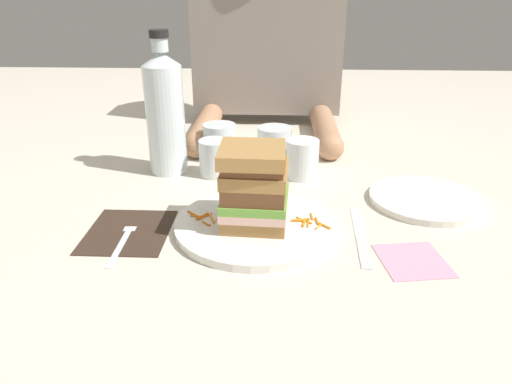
{
  "coord_description": "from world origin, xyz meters",
  "views": [
    {
      "loc": [
        0.01,
        -0.71,
        0.38
      ],
      "look_at": [
        -0.02,
        0.01,
        0.05
      ],
      "focal_mm": 33.35,
      "sensor_mm": 36.0,
      "label": 1
    }
  ],
  "objects_px": {
    "napkin_pink": "(413,260)",
    "fork": "(125,236)",
    "sandwich": "(255,186)",
    "empty_tumbler_1": "(220,142)",
    "empty_tumbler_2": "(215,158)",
    "water_bottle": "(165,112)",
    "napkin_dark": "(129,231)",
    "side_plate": "(426,199)",
    "juice_glass": "(302,161)",
    "diner_across": "(267,22)",
    "knife": "(360,236)",
    "empty_tumbler_0": "(274,143)",
    "main_plate": "(255,225)"
  },
  "relations": [
    {
      "from": "empty_tumbler_2",
      "to": "main_plate",
      "type": "bearing_deg",
      "value": -67.93
    },
    {
      "from": "water_bottle",
      "to": "diner_across",
      "type": "bearing_deg",
      "value": 63.56
    },
    {
      "from": "empty_tumbler_1",
      "to": "knife",
      "type": "bearing_deg",
      "value": -52.96
    },
    {
      "from": "juice_glass",
      "to": "empty_tumbler_0",
      "type": "bearing_deg",
      "value": 118.36
    },
    {
      "from": "napkin_dark",
      "to": "knife",
      "type": "bearing_deg",
      "value": -0.16
    },
    {
      "from": "napkin_dark",
      "to": "juice_glass",
      "type": "distance_m",
      "value": 0.39
    },
    {
      "from": "water_bottle",
      "to": "napkin_pink",
      "type": "xyz_separation_m",
      "value": [
        0.43,
        -0.34,
        -0.13
      ]
    },
    {
      "from": "main_plate",
      "to": "empty_tumbler_2",
      "type": "height_order",
      "value": "empty_tumbler_2"
    },
    {
      "from": "juice_glass",
      "to": "water_bottle",
      "type": "xyz_separation_m",
      "value": [
        -0.28,
        0.02,
        0.09
      ]
    },
    {
      "from": "empty_tumbler_0",
      "to": "empty_tumbler_1",
      "type": "relative_size",
      "value": 0.96
    },
    {
      "from": "napkin_pink",
      "to": "napkin_dark",
      "type": "bearing_deg",
      "value": 171.17
    },
    {
      "from": "empty_tumbler_2",
      "to": "napkin_pink",
      "type": "height_order",
      "value": "empty_tumbler_2"
    },
    {
      "from": "side_plate",
      "to": "empty_tumbler_0",
      "type": "bearing_deg",
      "value": 142.08
    },
    {
      "from": "knife",
      "to": "empty_tumbler_2",
      "type": "height_order",
      "value": "empty_tumbler_2"
    },
    {
      "from": "knife",
      "to": "water_bottle",
      "type": "distance_m",
      "value": 0.47
    },
    {
      "from": "empty_tumbler_2",
      "to": "napkin_pink",
      "type": "bearing_deg",
      "value": -44.24
    },
    {
      "from": "napkin_dark",
      "to": "side_plate",
      "type": "height_order",
      "value": "side_plate"
    },
    {
      "from": "napkin_dark",
      "to": "diner_across",
      "type": "bearing_deg",
      "value": 72.63
    },
    {
      "from": "main_plate",
      "to": "knife",
      "type": "relative_size",
      "value": 1.33
    },
    {
      "from": "diner_across",
      "to": "empty_tumbler_1",
      "type": "bearing_deg",
      "value": -107.14
    },
    {
      "from": "sandwich",
      "to": "knife",
      "type": "bearing_deg",
      "value": -6.51
    },
    {
      "from": "sandwich",
      "to": "napkin_pink",
      "type": "relative_size",
      "value": 1.33
    },
    {
      "from": "empty_tumbler_2",
      "to": "water_bottle",
      "type": "bearing_deg",
      "value": 170.35
    },
    {
      "from": "napkin_pink",
      "to": "fork",
      "type": "bearing_deg",
      "value": 174.01
    },
    {
      "from": "sandwich",
      "to": "diner_across",
      "type": "height_order",
      "value": "diner_across"
    },
    {
      "from": "napkin_dark",
      "to": "juice_glass",
      "type": "xyz_separation_m",
      "value": [
        0.29,
        0.25,
        0.03
      ]
    },
    {
      "from": "main_plate",
      "to": "juice_glass",
      "type": "distance_m",
      "value": 0.25
    },
    {
      "from": "juice_glass",
      "to": "water_bottle",
      "type": "distance_m",
      "value": 0.3
    },
    {
      "from": "empty_tumbler_1",
      "to": "fork",
      "type": "bearing_deg",
      "value": -106.54
    },
    {
      "from": "fork",
      "to": "diner_across",
      "type": "relative_size",
      "value": 0.29
    },
    {
      "from": "main_plate",
      "to": "knife",
      "type": "height_order",
      "value": "main_plate"
    },
    {
      "from": "main_plate",
      "to": "napkin_pink",
      "type": "relative_size",
      "value": 2.67
    },
    {
      "from": "sandwich",
      "to": "napkin_dark",
      "type": "bearing_deg",
      "value": -174.9
    },
    {
      "from": "empty_tumbler_1",
      "to": "side_plate",
      "type": "distance_m",
      "value": 0.46
    },
    {
      "from": "water_bottle",
      "to": "empty_tumbler_2",
      "type": "xyz_separation_m",
      "value": [
        0.1,
        -0.02,
        -0.09
      ]
    },
    {
      "from": "sandwich",
      "to": "empty_tumbler_1",
      "type": "bearing_deg",
      "value": 105.96
    },
    {
      "from": "water_bottle",
      "to": "diner_across",
      "type": "distance_m",
      "value": 0.47
    },
    {
      "from": "napkin_pink",
      "to": "diner_across",
      "type": "bearing_deg",
      "value": 107.47
    },
    {
      "from": "napkin_dark",
      "to": "napkin_pink",
      "type": "height_order",
      "value": "same"
    },
    {
      "from": "napkin_dark",
      "to": "napkin_pink",
      "type": "xyz_separation_m",
      "value": [
        0.44,
        -0.07,
        -0.0
      ]
    },
    {
      "from": "knife",
      "to": "main_plate",
      "type": "bearing_deg",
      "value": 173.16
    },
    {
      "from": "main_plate",
      "to": "empty_tumbler_2",
      "type": "bearing_deg",
      "value": 112.07
    },
    {
      "from": "water_bottle",
      "to": "napkin_pink",
      "type": "bearing_deg",
      "value": -38.15
    },
    {
      "from": "fork",
      "to": "side_plate",
      "type": "distance_m",
      "value": 0.54
    },
    {
      "from": "napkin_dark",
      "to": "juice_glass",
      "type": "height_order",
      "value": "juice_glass"
    },
    {
      "from": "fork",
      "to": "napkin_pink",
      "type": "bearing_deg",
      "value": -5.99
    },
    {
      "from": "empty_tumbler_0",
      "to": "diner_across",
      "type": "xyz_separation_m",
      "value": [
        -0.03,
        0.31,
        0.23
      ]
    },
    {
      "from": "empty_tumbler_1",
      "to": "napkin_pink",
      "type": "bearing_deg",
      "value": -51.66
    },
    {
      "from": "side_plate",
      "to": "knife",
      "type": "bearing_deg",
      "value": -135.77
    },
    {
      "from": "main_plate",
      "to": "juice_glass",
      "type": "relative_size",
      "value": 3.32
    }
  ]
}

